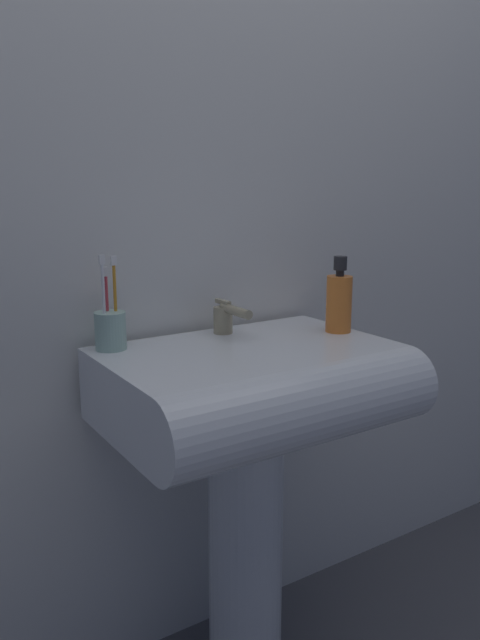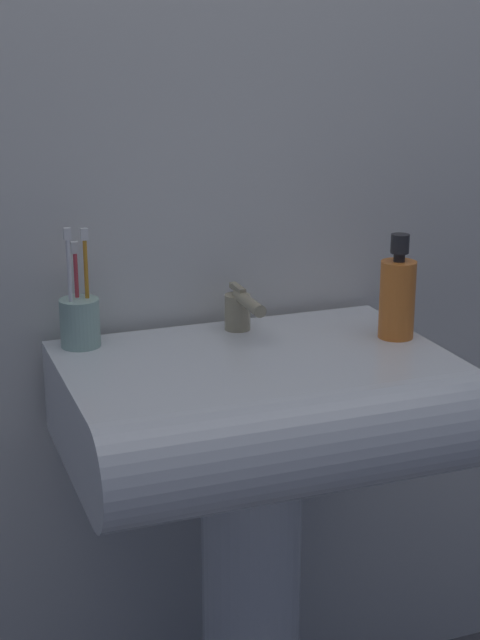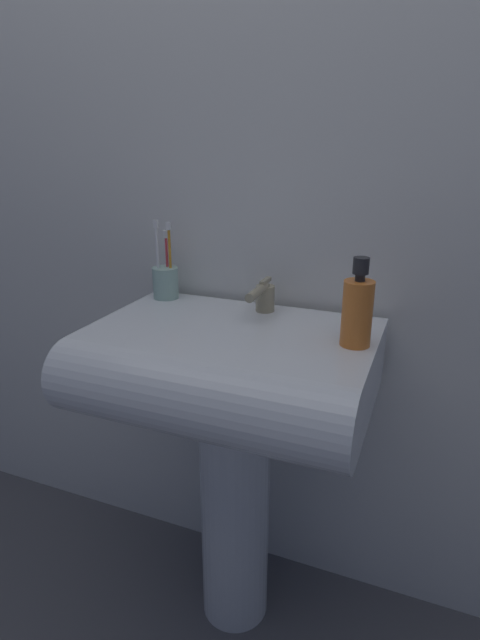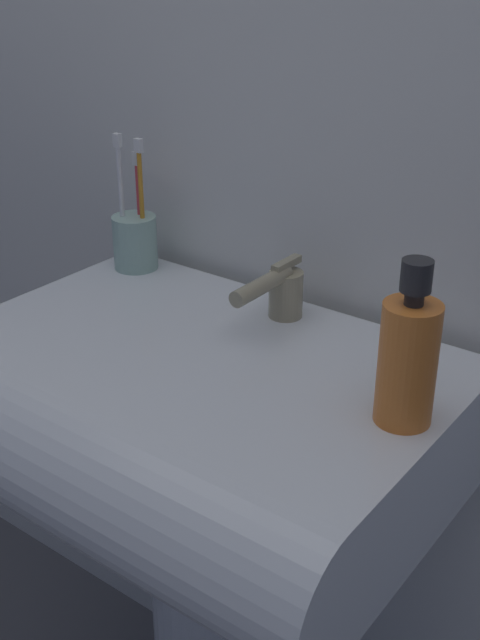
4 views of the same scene
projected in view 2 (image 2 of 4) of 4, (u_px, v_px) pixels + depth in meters
wall_back at (205, 121)px, 1.74m from camera, size 5.00×0.05×2.40m
sink_pedestal at (251, 614)px, 1.78m from camera, size 0.18×0.18×0.68m
sink_basin at (264, 412)px, 1.61m from camera, size 0.64×0.47×0.16m
faucet at (240, 309)px, 1.74m from camera, size 0.05×0.14×0.08m
toothbrush_cup at (80, 320)px, 1.66m from camera, size 0.07×0.07×0.21m
soap_bottle at (397, 296)px, 1.70m from camera, size 0.06×0.06×0.18m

